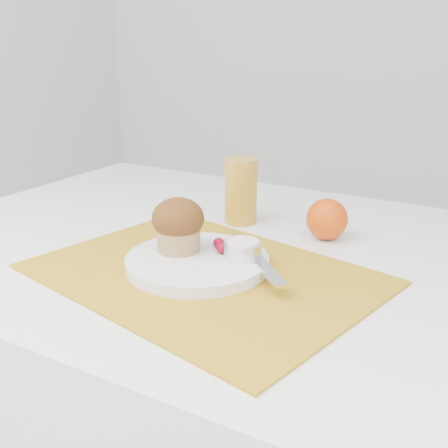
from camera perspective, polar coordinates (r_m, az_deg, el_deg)
The scene contains 11 objects.
table at distance 1.13m, azimuth 1.78°, elevation -20.52°, with size 1.20×0.80×0.75m, color white.
placemat at distance 0.83m, azimuth -2.09°, elevation -5.10°, with size 0.49×0.36×0.00m, color #B68719.
plate at distance 0.85m, azimuth -2.73°, elevation -3.88°, with size 0.22×0.22×0.02m, color white.
ramekin at distance 0.84m, azimuth 1.91°, elevation -2.65°, with size 0.06×0.06×0.02m, color silver.
cream at distance 0.83m, azimuth 1.92°, elevation -1.88°, with size 0.05×0.05×0.01m, color white.
raspberry_near at distance 0.88m, azimuth -0.54°, elevation -1.93°, with size 0.02×0.02×0.02m, color #5C0218.
raspberry_far at distance 0.85m, azimuth -0.13°, elevation -2.43°, with size 0.02×0.02×0.02m, color #5C0211.
butter_knife at distance 0.84m, azimuth 3.08°, elevation -3.23°, with size 0.22×0.02×0.01m, color silver.
orange at distance 0.98m, azimuth 10.41°, elevation 0.48°, with size 0.07×0.07×0.07m, color #DD4907.
juice_glass at distance 1.05m, azimuth 1.72°, elevation 3.37°, with size 0.06×0.06×0.12m, color gold.
muffin at distance 0.86m, azimuth -4.68°, elevation -0.01°, with size 0.08×0.08×0.08m.
Camera 1 is at (0.41, -0.72, 1.09)m, focal length 45.00 mm.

